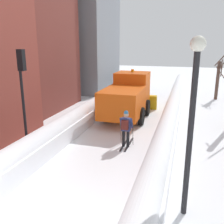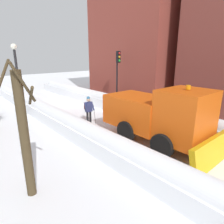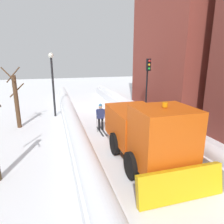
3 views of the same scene
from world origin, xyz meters
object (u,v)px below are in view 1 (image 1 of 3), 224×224
(skier, at_px, (126,127))
(traffic_light_pole, at_px, (23,82))
(plow_truck, at_px, (128,97))
(street_lamp, at_px, (192,108))
(bare_tree_far, at_px, (218,79))

(skier, distance_m, traffic_light_pole, 5.06)
(plow_truck, relative_size, street_lamp, 1.19)
(plow_truck, xyz_separation_m, street_lamp, (3.86, -8.97, 1.73))
(skier, height_order, traffic_light_pole, traffic_light_pole)
(street_lamp, bearing_deg, traffic_light_pole, 160.37)
(plow_truck, height_order, street_lamp, street_lamp)
(traffic_light_pole, xyz_separation_m, street_lamp, (6.99, -2.49, -0.01))
(traffic_light_pole, relative_size, bare_tree_far, 1.11)
(bare_tree_far, bearing_deg, traffic_light_pole, -122.87)
(skier, distance_m, street_lamp, 5.61)
(skier, xyz_separation_m, bare_tree_far, (5.18, 12.64, 0.84))
(plow_truck, xyz_separation_m, skier, (1.03, -4.66, -0.48))
(plow_truck, relative_size, bare_tree_far, 1.44)
(plow_truck, height_order, skier, plow_truck)
(traffic_light_pole, height_order, bare_tree_far, traffic_light_pole)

